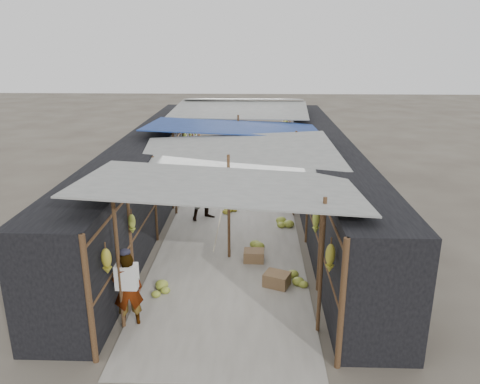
# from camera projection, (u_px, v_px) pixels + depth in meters

# --- Properties ---
(ground) EXTENTS (80.00, 80.00, 0.00)m
(ground) POSITION_uv_depth(u_px,v_px,m) (220.00, 329.00, 8.68)
(ground) COLOR #6B6356
(ground) RESTS_ON ground
(aisle_slab) EXTENTS (3.60, 16.00, 0.02)m
(aisle_slab) POSITION_uv_depth(u_px,v_px,m) (235.00, 208.00, 14.85)
(aisle_slab) COLOR #9E998E
(aisle_slab) RESTS_ON ground
(stall_left) EXTENTS (1.40, 15.00, 2.30)m
(stall_left) POSITION_uv_depth(u_px,v_px,m) (149.00, 173.00, 14.59)
(stall_left) COLOR black
(stall_left) RESTS_ON ground
(stall_right) EXTENTS (1.40, 15.00, 2.30)m
(stall_right) POSITION_uv_depth(u_px,v_px,m) (323.00, 175.00, 14.41)
(stall_right) COLOR black
(stall_right) RESTS_ON ground
(crate_near) EXTENTS (0.50, 0.40, 0.29)m
(crate_near) POSITION_uv_depth(u_px,v_px,m) (254.00, 256.00, 11.27)
(crate_near) COLOR #8E6448
(crate_near) RESTS_ON ground
(crate_mid) EXTENTS (0.64, 0.59, 0.31)m
(crate_mid) POSITION_uv_depth(u_px,v_px,m) (277.00, 280.00, 10.13)
(crate_mid) COLOR #8E6448
(crate_mid) RESTS_ON ground
(crate_back) EXTENTS (0.50, 0.46, 0.26)m
(crate_back) POSITION_uv_depth(u_px,v_px,m) (236.00, 177.00, 17.79)
(crate_back) COLOR #8E6448
(crate_back) RESTS_ON ground
(black_basin) EXTENTS (0.63, 0.63, 0.19)m
(black_basin) POSITION_uv_depth(u_px,v_px,m) (274.00, 196.00, 15.78)
(black_basin) COLOR black
(black_basin) RESTS_ON ground
(vendor_elderly) EXTENTS (0.62, 0.50, 1.48)m
(vendor_elderly) POSITION_uv_depth(u_px,v_px,m) (128.00, 289.00, 8.59)
(vendor_elderly) COLOR white
(vendor_elderly) RESTS_ON ground
(shopper_blue) EXTENTS (1.11, 1.04, 1.82)m
(shopper_blue) POSITION_uv_depth(u_px,v_px,m) (206.00, 190.00, 13.73)
(shopper_blue) COLOR #1B4C89
(shopper_blue) RESTS_ON ground
(vendor_seated) EXTENTS (0.46, 0.58, 0.78)m
(vendor_seated) POSITION_uv_depth(u_px,v_px,m) (284.00, 189.00, 15.57)
(vendor_seated) COLOR #48443E
(vendor_seated) RESTS_ON ground
(market_canopy) EXTENTS (5.62, 15.20, 2.77)m
(market_canopy) POSITION_uv_depth(u_px,v_px,m) (236.00, 132.00, 14.42)
(market_canopy) COLOR brown
(market_canopy) RESTS_ON ground
(hanging_bananas) EXTENTS (3.96, 13.63, 0.86)m
(hanging_bananas) POSITION_uv_depth(u_px,v_px,m) (243.00, 159.00, 14.38)
(hanging_bananas) COLOR #A29929
(hanging_bananas) RESTS_ON ground
(floor_bananas) EXTENTS (3.78, 9.76, 0.30)m
(floor_bananas) POSITION_uv_depth(u_px,v_px,m) (238.00, 215.00, 13.93)
(floor_bananas) COLOR olive
(floor_bananas) RESTS_ON ground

